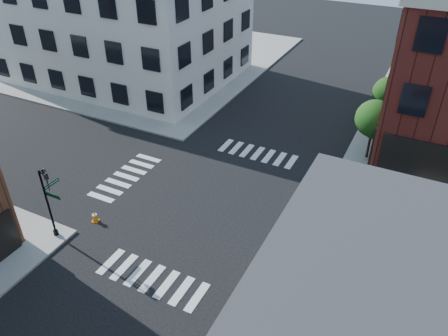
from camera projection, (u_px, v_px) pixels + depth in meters
name	position (u px, v px, depth m)	size (l,w,h in m)	color
ground	(215.00, 204.00, 27.88)	(120.00, 120.00, 0.00)	black
sidewalk_nw	(140.00, 56.00, 51.42)	(30.00, 30.00, 0.15)	gray
building_nw	(121.00, 21.00, 43.95)	(22.00, 16.00, 11.00)	silver
tree_near	(375.00, 121.00, 30.75)	(2.69, 2.69, 4.49)	black
tree_far	(388.00, 94.00, 35.39)	(2.43, 2.43, 4.07)	black
signal_pole	(49.00, 196.00, 23.86)	(1.29, 1.24, 4.60)	black
box_truck	(350.00, 289.00, 19.69)	(8.14, 3.17, 3.61)	white
traffic_cone	(95.00, 217.00, 26.31)	(0.46, 0.46, 0.74)	orange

